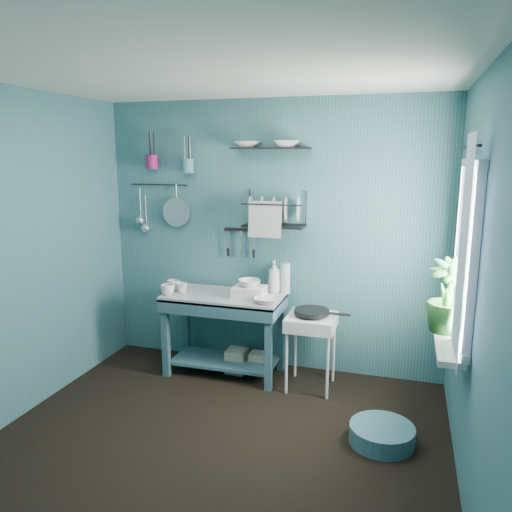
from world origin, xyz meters
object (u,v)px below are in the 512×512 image
(work_counter, at_px, (224,334))
(utensil_cup_teal, at_px, (188,166))
(mug_right, at_px, (173,285))
(floor_basin, at_px, (382,434))
(mug_left, at_px, (168,290))
(mug_mid, at_px, (182,288))
(colander, at_px, (176,212))
(hotplate_stand, at_px, (311,352))
(wash_tub, at_px, (249,292))
(water_bottle, at_px, (285,278))
(utensil_cup_magenta, at_px, (152,162))
(potted_plant, at_px, (448,296))
(frying_pan, at_px, (312,312))
(dish_rack, at_px, (274,209))
(soap_bottle, at_px, (274,277))
(storage_tin_large, at_px, (236,361))
(storage_tin_small, at_px, (258,363))

(work_counter, relative_size, utensil_cup_teal, 8.25)
(mug_right, relative_size, floor_basin, 0.27)
(mug_left, xyz_separation_m, mug_right, (-0.02, 0.16, 0.00))
(mug_mid, height_order, colander, colander)
(mug_left, distance_m, hotplate_stand, 1.39)
(wash_tub, height_order, hotplate_stand, wash_tub)
(water_bottle, bearing_deg, utensil_cup_magenta, 178.34)
(potted_plant, bearing_deg, work_counter, 160.55)
(utensil_cup_magenta, bearing_deg, frying_pan, -10.98)
(hotplate_stand, distance_m, utensil_cup_teal, 2.04)
(utensil_cup_magenta, relative_size, potted_plant, 0.26)
(mug_right, relative_size, utensil_cup_teal, 0.95)
(dish_rack, bearing_deg, utensil_cup_magenta, -176.46)
(soap_bottle, distance_m, frying_pan, 0.52)
(utensil_cup_magenta, relative_size, colander, 0.46)
(wash_tub, distance_m, utensil_cup_teal, 1.32)
(mug_mid, xyz_separation_m, dish_rack, (0.79, 0.27, 0.72))
(dish_rack, distance_m, storage_tin_large, 1.46)
(storage_tin_small, bearing_deg, water_bottle, 32.47)
(water_bottle, distance_m, floor_basin, 1.61)
(work_counter, distance_m, utensil_cup_teal, 1.60)
(potted_plant, relative_size, floor_basin, 1.10)
(mug_right, bearing_deg, utensil_cup_magenta, 140.28)
(work_counter, distance_m, mug_left, 0.66)
(dish_rack, bearing_deg, mug_left, -151.71)
(mug_mid, bearing_deg, potted_plant, -14.88)
(utensil_cup_teal, bearing_deg, potted_plant, -21.75)
(wash_tub, xyz_separation_m, utensil_cup_teal, (-0.69, 0.28, 1.09))
(mug_left, distance_m, floor_basin, 2.17)
(dish_rack, relative_size, utensil_cup_teal, 4.23)
(storage_tin_small, xyz_separation_m, floor_basin, (1.17, -0.85, -0.04))
(mug_left, relative_size, utensil_cup_teal, 0.95)
(work_counter, xyz_separation_m, utensil_cup_magenta, (-0.81, 0.26, 1.56))
(wash_tub, bearing_deg, colander, 159.76)
(mug_mid, distance_m, water_bottle, 0.95)
(wash_tub, relative_size, storage_tin_small, 1.40)
(work_counter, bearing_deg, wash_tub, -15.32)
(work_counter, bearing_deg, utensil_cup_teal, 138.63)
(hotplate_stand, relative_size, storage_tin_large, 2.97)
(hotplate_stand, bearing_deg, frying_pan, 0.00)
(colander, xyz_separation_m, potted_plant, (2.43, -0.94, -0.38))
(mug_left, bearing_deg, water_bottle, 20.81)
(potted_plant, bearing_deg, hotplate_stand, 149.88)
(wash_tub, distance_m, water_bottle, 0.37)
(utensil_cup_magenta, bearing_deg, potted_plant, -18.91)
(dish_rack, height_order, floor_basin, dish_rack)
(frying_pan, bearing_deg, work_counter, 175.95)
(work_counter, distance_m, utensil_cup_magenta, 1.77)
(floor_basin, bearing_deg, mug_left, 162.68)
(soap_bottle, height_order, utensil_cup_teal, utensil_cup_teal)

